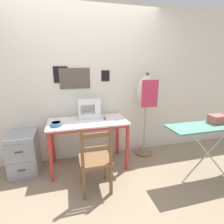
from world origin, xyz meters
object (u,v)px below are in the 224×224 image
thread_spool_near_machine (105,118)px  wooden_chair (95,160)px  fabric_bowl (56,124)px  sewing_machine (91,109)px  scissors (118,121)px  dress_form (146,96)px  storage_box (217,119)px  ironing_board (212,128)px  filing_cabinet (24,153)px

thread_spool_near_machine → wooden_chair: bearing=-113.8°
fabric_bowl → wooden_chair: bearing=-44.9°
sewing_machine → scissors: (0.38, -0.25, -0.14)m
dress_form → storage_box: bearing=-53.2°
sewing_machine → dress_form: dress_form is taller
dress_form → ironing_board: (0.54, -0.91, -0.30)m
wooden_chair → ironing_board: bearing=-6.5°
thread_spool_near_machine → storage_box: (1.42, -0.71, 0.09)m
fabric_bowl → scissors: 0.90m
scissors → ironing_board: ironing_board is taller
wooden_chair → storage_box: storage_box is taller
sewing_machine → dress_form: bearing=0.6°
filing_cabinet → storage_box: size_ratio=3.00×
thread_spool_near_machine → ironing_board: bearing=-29.9°
fabric_bowl → scissors: bearing=0.6°
wooden_chair → ironing_board: 1.61m
sewing_machine → filing_cabinet: sewing_machine is taller
ironing_board → filing_cabinet: bearing=161.2°
thread_spool_near_machine → storage_box: bearing=-26.4°
wooden_chair → storage_box: (1.67, -0.13, 0.45)m
filing_cabinet → thread_spool_near_machine: bearing=-5.3°
wooden_chair → ironing_board: wooden_chair is taller
wooden_chair → sewing_machine: bearing=85.4°
sewing_machine → wooden_chair: bearing=-94.6°
sewing_machine → fabric_bowl: 0.59m
ironing_board → storage_box: size_ratio=5.88×
scissors → wooden_chair: size_ratio=0.13×
sewing_machine → thread_spool_near_machine: bearing=-37.9°
filing_cabinet → dress_form: dress_form is taller
wooden_chair → filing_cabinet: bearing=144.8°
fabric_bowl → wooden_chair: (0.46, -0.46, -0.37)m
filing_cabinet → ironing_board: ironing_board is taller
sewing_machine → filing_cabinet: bearing=-177.9°
dress_form → fabric_bowl: bearing=-169.6°
wooden_chair → ironing_board: size_ratio=0.74×
scissors → filing_cabinet: bearing=171.3°
sewing_machine → thread_spool_near_machine: size_ratio=8.07×
scissors → wooden_chair: wooden_chair is taller
sewing_machine → ironing_board: sewing_machine is taller
fabric_bowl → ironing_board: fabric_bowl is taller
fabric_bowl → storage_box: (2.13, -0.59, 0.08)m
scissors → ironing_board: size_ratio=0.10×
sewing_machine → storage_box: 1.83m
sewing_machine → storage_box: sewing_machine is taller
sewing_machine → fabric_bowl: (-0.52, -0.26, -0.11)m
scissors → filing_cabinet: scissors is taller
ironing_board → dress_form: bearing=120.5°
thread_spool_near_machine → ironing_board: size_ratio=0.04×
ironing_board → fabric_bowl: bearing=162.5°
sewing_machine → storage_box: (1.61, -0.86, -0.03)m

